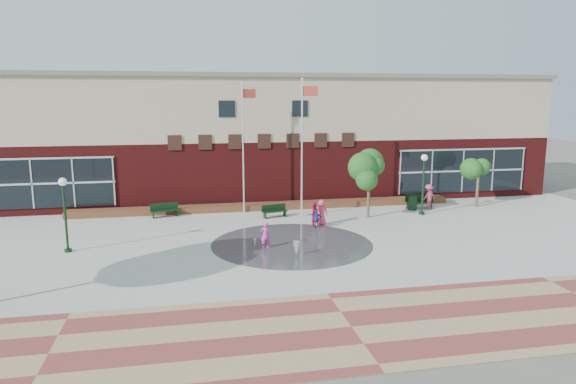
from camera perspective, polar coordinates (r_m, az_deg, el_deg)
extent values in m
plane|color=#666056|center=(24.17, 1.85, -7.79)|extent=(120.00, 120.00, 0.00)
cube|color=#A8A8A0|center=(27.91, 0.00, -5.25)|extent=(46.00, 18.00, 0.01)
cube|color=brown|center=(17.90, 7.06, -14.68)|extent=(46.00, 6.00, 0.01)
cylinder|color=#383A3D|center=(26.96, 0.41, -5.82)|extent=(8.40, 8.40, 0.01)
cube|color=#571113|center=(40.53, -3.70, 2.96)|extent=(44.00, 10.00, 4.50)
cube|color=tan|center=(40.19, -3.77, 9.33)|extent=(44.00, 10.00, 4.50)
cube|color=slate|center=(40.20, -3.81, 12.61)|extent=(44.40, 10.40, 0.30)
cube|color=black|center=(36.59, -26.55, 0.81)|extent=(10.00, 0.12, 3.19)
cube|color=black|center=(40.63, 18.79, 2.24)|extent=(10.00, 0.12, 3.19)
cube|color=black|center=(34.93, -6.81, 9.16)|extent=(1.10, 0.10, 1.10)
cube|color=black|center=(35.67, 1.32, 9.26)|extent=(1.10, 0.10, 1.10)
cube|color=maroon|center=(35.17, -2.40, -1.93)|extent=(26.00, 1.20, 0.40)
cylinder|color=white|center=(33.57, -5.01, 4.71)|extent=(0.10, 0.10, 8.41)
sphere|color=white|center=(33.41, -5.13, 11.99)|extent=(0.16, 0.16, 0.16)
cube|color=#C33D30|center=(33.56, -4.36, 10.86)|extent=(0.90, 0.26, 0.56)
cylinder|color=white|center=(32.26, 1.55, 4.68)|extent=(0.11, 0.11, 8.60)
sphere|color=white|center=(32.10, 1.59, 12.43)|extent=(0.18, 0.18, 0.18)
cube|color=#C33D30|center=(32.18, 2.47, 11.15)|extent=(0.99, 0.08, 0.61)
cylinder|color=black|center=(27.47, -23.48, -2.78)|extent=(0.12, 0.12, 3.36)
cylinder|color=black|center=(27.87, -23.24, -5.99)|extent=(0.36, 0.36, 0.16)
sphere|color=white|center=(27.13, -23.77, 1.04)|extent=(0.40, 0.40, 0.40)
cylinder|color=black|center=(34.31, 14.77, 0.45)|extent=(0.13, 0.13, 3.57)
cylinder|color=black|center=(34.64, 14.63, -2.33)|extent=(0.38, 0.38, 0.17)
sphere|color=white|center=(34.02, 14.92, 3.72)|extent=(0.42, 0.42, 0.42)
cube|color=black|center=(33.67, -13.52, -2.01)|extent=(1.85, 0.87, 0.06)
cube|color=black|center=(33.83, -13.60, -1.56)|extent=(1.76, 0.43, 0.45)
cube|color=black|center=(32.65, -1.48, -2.17)|extent=(1.71, 0.82, 0.05)
cube|color=black|center=(32.79, -1.62, -1.74)|extent=(1.62, 0.42, 0.41)
cube|color=black|center=(36.49, 14.41, -1.05)|extent=(1.95, 0.96, 0.06)
cube|color=black|center=(36.66, 14.36, -0.60)|extent=(1.84, 0.51, 0.47)
cylinder|color=black|center=(35.81, 13.67, -1.17)|extent=(0.61, 0.61, 1.01)
cylinder|color=black|center=(35.71, 13.71, -0.35)|extent=(0.65, 0.65, 0.06)
cylinder|color=#443A27|center=(32.89, 8.92, -0.66)|extent=(0.17, 0.17, 2.55)
cylinder|color=#443A27|center=(38.10, 20.28, 0.05)|extent=(0.19, 0.19, 2.17)
cone|color=white|center=(25.02, 0.94, -7.14)|extent=(0.36, 0.36, 0.70)
cone|color=white|center=(26.46, -3.70, -6.17)|extent=(0.18, 0.18, 0.41)
imported|color=#E442B9|center=(26.11, -2.54, -4.83)|extent=(0.54, 0.39, 1.37)
imported|color=red|center=(30.36, 2.85, -2.55)|extent=(0.78, 0.64, 1.45)
imported|color=#E9415F|center=(30.78, 3.73, -2.28)|extent=(0.83, 0.62, 1.55)
imported|color=#3036B0|center=(30.02, 3.20, -3.02)|extent=(0.69, 0.35, 1.13)
imported|color=#D33F67|center=(36.28, 15.34, -0.53)|extent=(1.26, 0.95, 1.72)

